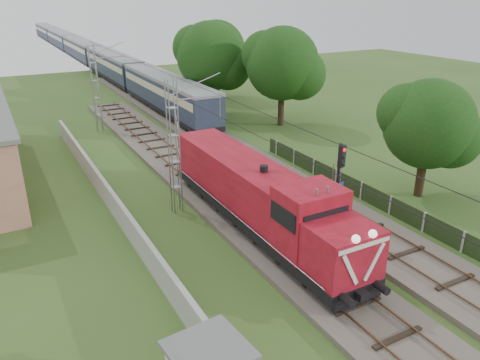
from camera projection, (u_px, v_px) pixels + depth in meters
ground at (347, 304)px, 20.01m from camera, size 140.00×140.00×0.00m
track_main at (262, 232)px, 25.64m from camera, size 4.20×70.00×0.45m
track_side at (233, 151)px, 38.44m from camera, size 4.20×80.00×0.45m
catenary at (175, 148)px, 26.95m from camera, size 3.31×70.00×8.00m
boundary_wall at (119, 212)px, 26.61m from camera, size 0.25×40.00×1.50m
fence at (424, 222)px, 25.77m from camera, size 0.12×32.00×1.20m
locomotive at (259, 196)px, 25.24m from camera, size 2.89×16.49×4.19m
coach_rake at (82, 49)px, 86.39m from camera, size 2.99×111.75×3.46m
signal_post at (339, 175)px, 24.08m from camera, size 0.58×0.46×5.32m
tree_a at (430, 125)px, 28.89m from camera, size 5.87×5.59×7.61m
tree_b at (283, 64)px, 44.56m from camera, size 7.33×6.98×9.50m
tree_c at (212, 57)px, 48.74m from camera, size 7.49×7.13×9.70m
tree_d at (218, 50)px, 56.88m from camera, size 7.18×6.84×9.31m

